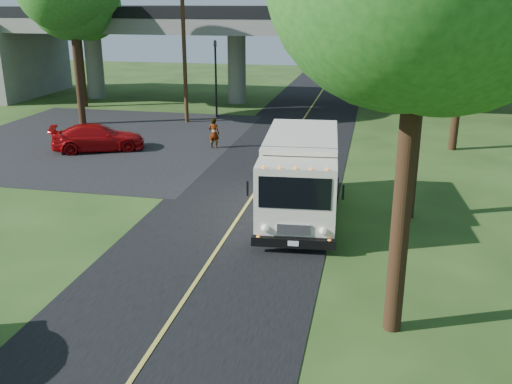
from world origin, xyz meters
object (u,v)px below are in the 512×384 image
(tree_left_far, at_px, (77,4))
(pedestrian, at_px, (214,133))
(step_van, at_px, (300,174))
(red_sedan, at_px, (98,137))
(traffic_signal, at_px, (216,71))
(utility_pole, at_px, (184,52))

(tree_left_far, relative_size, pedestrian, 5.95)
(step_van, bearing_deg, red_sedan, 143.05)
(traffic_signal, distance_m, utility_pole, 2.86)
(tree_left_far, relative_size, step_van, 1.34)
(traffic_signal, distance_m, red_sedan, 11.10)
(step_van, bearing_deg, traffic_signal, 110.24)
(step_van, bearing_deg, tree_left_far, 129.57)
(red_sedan, xyz_separation_m, pedestrian, (5.99, 1.76, 0.12))
(tree_left_far, relative_size, red_sedan, 2.03)
(utility_pole, relative_size, red_sedan, 1.84)
(traffic_signal, height_order, step_van, traffic_signal)
(utility_pole, distance_m, red_sedan, 9.30)
(utility_pole, relative_size, pedestrian, 5.41)
(pedestrian, bearing_deg, traffic_signal, -71.77)
(traffic_signal, xyz_separation_m, step_van, (8.19, -17.74, -1.55))
(tree_left_far, bearing_deg, utility_pole, -22.43)
(pedestrian, bearing_deg, utility_pole, -56.35)
(tree_left_far, bearing_deg, traffic_signal, -9.65)
(utility_pole, xyz_separation_m, red_sedan, (-2.29, -8.13, -3.89))
(utility_pole, distance_m, step_van, 18.72)
(utility_pole, distance_m, tree_left_far, 10.45)
(traffic_signal, distance_m, step_van, 19.60)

